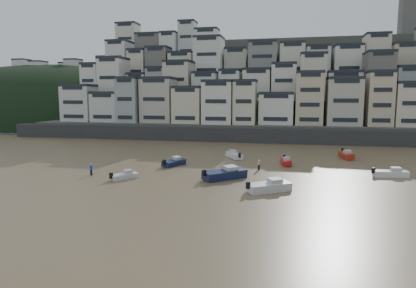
% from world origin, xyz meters
% --- Properties ---
extents(ground, '(400.00, 400.00, 0.00)m').
position_xyz_m(ground, '(0.00, 0.00, 0.00)').
color(ground, brown).
rests_on(ground, ground).
extents(sea_strip, '(340.00, 340.00, 0.00)m').
position_xyz_m(sea_strip, '(-110.00, 145.00, 0.01)').
color(sea_strip, '#4C636D').
rests_on(sea_strip, ground).
extents(harbor_wall, '(140.00, 3.00, 3.50)m').
position_xyz_m(harbor_wall, '(10.00, 65.00, 1.75)').
color(harbor_wall, '#38383A').
rests_on(harbor_wall, ground).
extents(hillside, '(141.04, 66.00, 50.00)m').
position_xyz_m(hillside, '(14.73, 104.84, 13.01)').
color(hillside, '#4C4C47').
rests_on(hillside, ground).
extents(headland, '(216.00, 135.00, 53.33)m').
position_xyz_m(headland, '(-95.00, 135.00, 0.02)').
color(headland, black).
rests_on(headland, ground).
extents(boat_c, '(6.67, 6.54, 1.92)m').
position_xyz_m(boat_c, '(6.21, 23.64, 0.96)').
color(boat_c, '#141D41').
rests_on(boat_c, ground).
extents(boat_e, '(2.22, 4.97, 1.31)m').
position_xyz_m(boat_e, '(14.46, 36.52, 0.65)').
color(boat_e, '#B11615').
rests_on(boat_e, ground).
extents(boat_h, '(4.31, 5.75, 1.52)m').
position_xyz_m(boat_h, '(5.02, 41.00, 0.76)').
color(boat_h, silver).
rests_on(boat_h, ground).
extents(boat_i, '(2.60, 6.00, 1.58)m').
position_xyz_m(boat_i, '(25.31, 45.51, 0.79)').
color(boat_i, '#A22314').
rests_on(boat_i, ground).
extents(boat_a, '(6.13, 5.09, 1.66)m').
position_xyz_m(boat_a, '(12.60, 18.10, 0.83)').
color(boat_a, silver).
rests_on(boat_a, ground).
extents(boat_j, '(3.66, 4.17, 1.15)m').
position_xyz_m(boat_j, '(-7.43, 20.66, 0.57)').
color(boat_j, silver).
rests_on(boat_j, ground).
extents(boat_d, '(5.29, 2.37, 1.39)m').
position_xyz_m(boat_d, '(29.22, 30.17, 0.70)').
color(boat_d, white).
rests_on(boat_d, ground).
extents(boat_f, '(3.50, 5.38, 1.40)m').
position_xyz_m(boat_f, '(-3.68, 31.56, 0.70)').
color(boat_f, '#161F45').
rests_on(boat_f, ground).
extents(person_blue, '(0.44, 0.44, 1.74)m').
position_xyz_m(person_blue, '(-13.23, 21.90, 0.87)').
color(person_blue, blue).
rests_on(person_blue, ground).
extents(person_pink, '(0.44, 0.44, 1.74)m').
position_xyz_m(person_pink, '(10.37, 30.89, 0.87)').
color(person_pink, '#BD858C').
rests_on(person_pink, ground).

